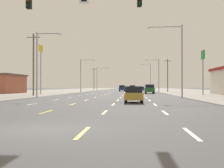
{
  "coord_description": "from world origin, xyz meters",
  "views": [
    {
      "loc": [
        3.37,
        -9.87,
        1.51
      ],
      "look_at": [
        -0.96,
        51.27,
        2.07
      ],
      "focal_mm": 46.28,
      "sensor_mm": 36.0,
      "label": 1
    }
  ],
  "objects_px": {
    "suv_far_right_near": "(149,89)",
    "suv_center_turn_midfar": "(122,88)",
    "pole_sign_left_row_1": "(41,57)",
    "hatchback_far_right_farther": "(142,89)",
    "streetlight_left_row_0": "(39,60)",
    "streetlight_left_row_1": "(82,73)",
    "streetlight_left_row_2": "(99,77)",
    "streetlight_right_row_0": "(178,55)",
    "sedan_center_turn_farthest": "(125,88)",
    "hatchback_inner_right_mid": "(133,89)",
    "suv_inner_right_far": "(132,88)",
    "streetlight_right_row_2": "(149,75)",
    "streetlight_right_row_1": "(157,73)",
    "pole_sign_right_row_1": "(203,61)",
    "hatchback_inner_right_nearest": "(134,94)"
  },
  "relations": [
    {
      "from": "pole_sign_left_row_1",
      "to": "streetlight_right_row_0",
      "type": "height_order",
      "value": "pole_sign_left_row_1"
    },
    {
      "from": "hatchback_inner_right_mid",
      "to": "hatchback_far_right_farther",
      "type": "height_order",
      "value": "same"
    },
    {
      "from": "suv_far_right_near",
      "to": "hatchback_inner_right_mid",
      "type": "height_order",
      "value": "suv_far_right_near"
    },
    {
      "from": "suv_far_right_near",
      "to": "hatchback_far_right_farther",
      "type": "relative_size",
      "value": 1.26
    },
    {
      "from": "streetlight_left_row_1",
      "to": "pole_sign_left_row_1",
      "type": "bearing_deg",
      "value": -110.57
    },
    {
      "from": "pole_sign_left_row_1",
      "to": "suv_far_right_near",
      "type": "bearing_deg",
      "value": 11.57
    },
    {
      "from": "streetlight_right_row_0",
      "to": "suv_far_right_near",
      "type": "bearing_deg",
      "value": 96.18
    },
    {
      "from": "pole_sign_right_row_1",
      "to": "pole_sign_left_row_1",
      "type": "bearing_deg",
      "value": 171.02
    },
    {
      "from": "suv_inner_right_far",
      "to": "hatchback_inner_right_nearest",
      "type": "bearing_deg",
      "value": -89.91
    },
    {
      "from": "hatchback_inner_right_mid",
      "to": "suv_center_turn_midfar",
      "type": "height_order",
      "value": "suv_center_turn_midfar"
    },
    {
      "from": "pole_sign_left_row_1",
      "to": "streetlight_left_row_0",
      "type": "bearing_deg",
      "value": -72.62
    },
    {
      "from": "hatchback_inner_right_mid",
      "to": "streetlight_right_row_1",
      "type": "height_order",
      "value": "streetlight_right_row_1"
    },
    {
      "from": "streetlight_right_row_2",
      "to": "hatchback_inner_right_mid",
      "type": "bearing_deg",
      "value": -104.43
    },
    {
      "from": "streetlight_right_row_2",
      "to": "hatchback_far_right_farther",
      "type": "bearing_deg",
      "value": 134.67
    },
    {
      "from": "streetlight_right_row_2",
      "to": "pole_sign_right_row_1",
      "type": "bearing_deg",
      "value": -83.36
    },
    {
      "from": "suv_far_right_near",
      "to": "sedan_center_turn_farthest",
      "type": "distance_m",
      "value": 75.75
    },
    {
      "from": "sedan_center_turn_farthest",
      "to": "pole_sign_left_row_1",
      "type": "height_order",
      "value": "pole_sign_left_row_1"
    },
    {
      "from": "suv_far_right_near",
      "to": "suv_center_turn_midfar",
      "type": "bearing_deg",
      "value": 102.4
    },
    {
      "from": "suv_inner_right_far",
      "to": "streetlight_left_row_2",
      "type": "relative_size",
      "value": 0.55
    },
    {
      "from": "hatchback_far_right_farther",
      "to": "streetlight_left_row_0",
      "type": "xyz_separation_m",
      "value": [
        -16.82,
        -72.12,
        4.56
      ]
    },
    {
      "from": "pole_sign_left_row_1",
      "to": "pole_sign_right_row_1",
      "type": "relative_size",
      "value": 1.25
    },
    {
      "from": "suv_inner_right_far",
      "to": "hatchback_far_right_farther",
      "type": "relative_size",
      "value": 1.26
    },
    {
      "from": "sedan_center_turn_farthest",
      "to": "streetlight_right_row_0",
      "type": "distance_m",
      "value": 99.48
    },
    {
      "from": "sedan_center_turn_farthest",
      "to": "streetlight_left_row_0",
      "type": "xyz_separation_m",
      "value": [
        -9.62,
        -98.87,
        4.59
      ]
    },
    {
      "from": "hatchback_inner_right_nearest",
      "to": "streetlight_right_row_2",
      "type": "xyz_separation_m",
      "value": [
        6.29,
        81.88,
        5.09
      ]
    },
    {
      "from": "pole_sign_right_row_1",
      "to": "streetlight_left_row_0",
      "type": "xyz_separation_m",
      "value": [
        -26.04,
        -13.76,
        -0.82
      ]
    },
    {
      "from": "suv_inner_right_far",
      "to": "streetlight_right_row_1",
      "type": "relative_size",
      "value": 0.57
    },
    {
      "from": "pole_sign_left_row_1",
      "to": "streetlight_left_row_0",
      "type": "height_order",
      "value": "pole_sign_left_row_1"
    },
    {
      "from": "streetlight_left_row_1",
      "to": "streetlight_left_row_2",
      "type": "bearing_deg",
      "value": 89.68
    },
    {
      "from": "suv_inner_right_far",
      "to": "pole_sign_right_row_1",
      "type": "xyz_separation_m",
      "value": [
        12.87,
        -46.12,
        5.14
      ]
    },
    {
      "from": "streetlight_right_row_1",
      "to": "streetlight_right_row_2",
      "type": "bearing_deg",
      "value": 89.96
    },
    {
      "from": "sedan_center_turn_farthest",
      "to": "streetlight_left_row_1",
      "type": "height_order",
      "value": "streetlight_left_row_1"
    },
    {
      "from": "hatchback_far_right_farther",
      "to": "streetlight_left_row_0",
      "type": "height_order",
      "value": "streetlight_left_row_0"
    },
    {
      "from": "hatchback_inner_right_nearest",
      "to": "pole_sign_right_row_1",
      "type": "xyz_separation_m",
      "value": [
        12.76,
        26.31,
        5.39
      ]
    },
    {
      "from": "pole_sign_left_row_1",
      "to": "streetlight_left_row_2",
      "type": "bearing_deg",
      "value": 83.06
    },
    {
      "from": "sedan_center_turn_farthest",
      "to": "pole_sign_left_row_1",
      "type": "relative_size",
      "value": 0.44
    },
    {
      "from": "streetlight_left_row_1",
      "to": "streetlight_left_row_2",
      "type": "height_order",
      "value": "streetlight_left_row_2"
    },
    {
      "from": "pole_sign_right_row_1",
      "to": "suv_inner_right_far",
      "type": "bearing_deg",
      "value": 105.6
    },
    {
      "from": "sedan_center_turn_farthest",
      "to": "streetlight_right_row_1",
      "type": "height_order",
      "value": "streetlight_right_row_1"
    },
    {
      "from": "suv_center_turn_midfar",
      "to": "streetlight_right_row_1",
      "type": "xyz_separation_m",
      "value": [
        9.82,
        -21.35,
        4.01
      ]
    },
    {
      "from": "suv_center_turn_midfar",
      "to": "streetlight_right_row_2",
      "type": "xyz_separation_m",
      "value": [
        9.85,
        13.31,
        4.85
      ]
    },
    {
      "from": "pole_sign_right_row_1",
      "to": "streetlight_right_row_0",
      "type": "distance_m",
      "value": 15.27
    },
    {
      "from": "streetlight_left_row_0",
      "to": "streetlight_right_row_2",
      "type": "relative_size",
      "value": 0.91
    },
    {
      "from": "suv_inner_right_far",
      "to": "streetlight_left_row_2",
      "type": "bearing_deg",
      "value": 143.79
    },
    {
      "from": "sedan_center_turn_farthest",
      "to": "streetlight_right_row_2",
      "type": "bearing_deg",
      "value": -71.38
    },
    {
      "from": "hatchback_inner_right_mid",
      "to": "suv_inner_right_far",
      "type": "distance_m",
      "value": 15.07
    },
    {
      "from": "suv_far_right_near",
      "to": "streetlight_right_row_1",
      "type": "bearing_deg",
      "value": 76.62
    },
    {
      "from": "pole_sign_left_row_1",
      "to": "hatchback_far_right_farther",
      "type": "bearing_deg",
      "value": 66.93
    },
    {
      "from": "hatchback_inner_right_mid",
      "to": "streetlight_right_row_0",
      "type": "relative_size",
      "value": 0.39
    },
    {
      "from": "streetlight_left_row_0",
      "to": "streetlight_left_row_2",
      "type": "relative_size",
      "value": 1.05
    }
  ]
}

